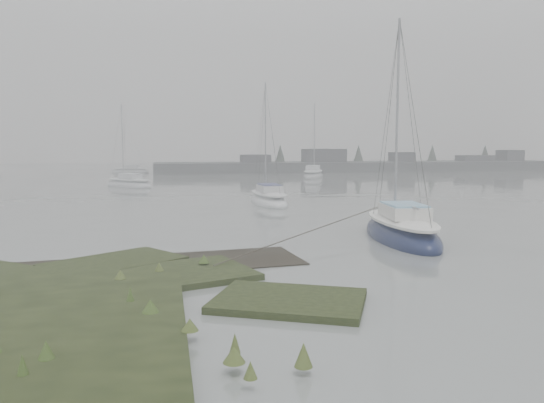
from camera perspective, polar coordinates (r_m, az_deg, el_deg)
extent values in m
plane|color=slate|center=(42.74, -8.15, 0.92)|extent=(160.00, 160.00, 0.00)
cube|color=#4C4F51|center=(79.77, 9.52, 3.68)|extent=(60.00, 8.00, 1.60)
cube|color=#424247|center=(74.57, -1.80, 4.22)|extent=(4.00, 3.00, 2.20)
cube|color=#424247|center=(76.85, 5.60, 4.55)|extent=(6.00, 3.00, 3.00)
cube|color=#424247|center=(81.16, 13.75, 4.30)|extent=(3.00, 3.00, 2.50)
cube|color=#424247|center=(86.92, 20.95, 4.02)|extent=(5.00, 3.00, 2.00)
cube|color=#424247|center=(90.25, 24.20, 4.20)|extent=(3.00, 3.00, 2.80)
cone|color=#384238|center=(77.27, 0.89, 4.88)|extent=(2.00, 2.00, 3.50)
cone|color=#384238|center=(80.66, 9.28, 4.85)|extent=(2.00, 2.00, 3.50)
cone|color=#384238|center=(85.61, 16.85, 4.73)|extent=(2.00, 2.00, 3.50)
cone|color=#384238|center=(90.20, 21.91, 4.61)|extent=(2.00, 2.00, 3.50)
ellipsoid|color=#111839|center=(22.03, 13.70, -3.69)|extent=(3.02, 7.01, 1.65)
ellipsoid|color=silver|center=(21.93, 13.75, -1.99)|extent=(2.47, 6.09, 0.47)
cube|color=silver|center=(21.61, 14.01, -1.03)|extent=(1.72, 2.48, 0.48)
cube|color=#7FAFCD|center=(21.58, 14.03, -0.31)|extent=(1.60, 2.28, 0.08)
cylinder|color=#939399|center=(22.59, 13.32, 8.98)|extent=(0.11, 0.11, 7.76)
cylinder|color=#939399|center=(21.39, 14.20, -0.37)|extent=(0.41, 2.71, 0.09)
ellipsoid|color=silver|center=(34.29, -0.39, -0.10)|extent=(2.32, 6.10, 1.45)
ellipsoid|color=silver|center=(34.23, -0.39, 0.87)|extent=(1.88, 5.30, 0.41)
cube|color=silver|center=(33.95, -0.28, 1.43)|extent=(1.40, 2.13, 0.43)
cube|color=navy|center=(33.93, -0.28, 1.83)|extent=(1.31, 1.95, 0.07)
cylinder|color=#939399|center=(34.84, -0.71, 7.08)|extent=(0.09, 0.09, 6.85)
cylinder|color=#939399|center=(33.77, -0.21, 1.81)|extent=(0.22, 2.40, 0.08)
ellipsoid|color=silver|center=(50.09, -15.14, 1.63)|extent=(5.24, 5.50, 1.39)
ellipsoid|color=silver|center=(50.06, -15.15, 2.26)|extent=(4.47, 4.70, 0.39)
cube|color=silver|center=(49.84, -14.99, 2.65)|extent=(2.23, 2.28, 0.41)
cube|color=silver|center=(49.83, -15.00, 2.91)|extent=(2.06, 2.10, 0.07)
cylinder|color=#939399|center=(50.54, -15.79, 6.31)|extent=(0.09, 0.09, 6.54)
cylinder|color=#939399|center=(49.70, -14.88, 2.90)|extent=(1.60, 1.74, 0.07)
ellipsoid|color=#A5ABAE|center=(62.62, 4.44, 2.68)|extent=(4.60, 7.01, 1.62)
ellipsoid|color=white|center=(62.59, 4.45, 3.27)|extent=(3.86, 6.05, 0.46)
cube|color=white|center=(62.29, 4.42, 3.63)|extent=(2.20, 2.67, 0.48)
cube|color=silver|center=(62.28, 4.42, 3.87)|extent=(2.04, 2.45, 0.08)
cylinder|color=#939399|center=(63.38, 4.57, 7.06)|extent=(0.11, 0.11, 7.64)
cylinder|color=#939399|center=(62.09, 4.40, 3.87)|extent=(1.11, 2.50, 0.09)
ellipsoid|color=silver|center=(75.74, -14.99, 3.05)|extent=(5.41, 2.82, 1.25)
ellipsoid|color=white|center=(75.72, -15.00, 3.43)|extent=(4.68, 2.34, 0.35)
cube|color=white|center=(75.64, -14.85, 3.67)|extent=(1.97, 1.48, 0.37)
cube|color=silver|center=(75.63, -14.85, 3.82)|extent=(1.81, 1.37, 0.06)
cylinder|color=#939399|center=(75.84, -15.55, 5.84)|extent=(0.08, 0.08, 5.89)
cylinder|color=#939399|center=(75.59, -14.75, 3.82)|extent=(2.02, 0.53, 0.07)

